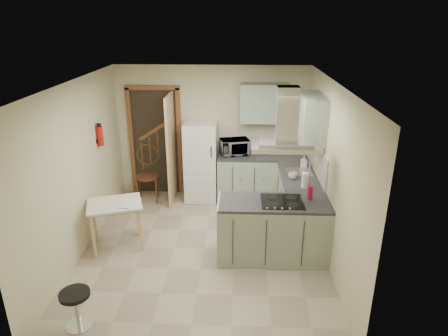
{
  "coord_description": "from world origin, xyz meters",
  "views": [
    {
      "loc": [
        0.52,
        -5.23,
        3.33
      ],
      "look_at": [
        0.29,
        0.45,
        1.15
      ],
      "focal_mm": 32.0,
      "sensor_mm": 36.0,
      "label": 1
    }
  ],
  "objects_px": {
    "fridge": "(201,162)",
    "microwave": "(235,147)",
    "peninsula": "(273,230)",
    "extractor_hood": "(285,146)",
    "bentwood_chair": "(147,177)",
    "stool": "(77,309)",
    "drop_leaf_table": "(117,225)"
  },
  "relations": [
    {
      "from": "fridge",
      "to": "microwave",
      "type": "bearing_deg",
      "value": 3.01
    },
    {
      "from": "fridge",
      "to": "peninsula",
      "type": "distance_m",
      "value": 2.35
    },
    {
      "from": "peninsula",
      "to": "extractor_hood",
      "type": "height_order",
      "value": "extractor_hood"
    },
    {
      "from": "microwave",
      "to": "fridge",
      "type": "bearing_deg",
      "value": 168.73
    },
    {
      "from": "extractor_hood",
      "to": "drop_leaf_table",
      "type": "height_order",
      "value": "extractor_hood"
    },
    {
      "from": "peninsula",
      "to": "microwave",
      "type": "height_order",
      "value": "microwave"
    },
    {
      "from": "fridge",
      "to": "peninsula",
      "type": "height_order",
      "value": "fridge"
    },
    {
      "from": "fridge",
      "to": "bentwood_chair",
      "type": "bearing_deg",
      "value": -172.39
    },
    {
      "from": "peninsula",
      "to": "drop_leaf_table",
      "type": "height_order",
      "value": "peninsula"
    },
    {
      "from": "extractor_hood",
      "to": "stool",
      "type": "distance_m",
      "value": 3.2
    },
    {
      "from": "fridge",
      "to": "microwave",
      "type": "height_order",
      "value": "fridge"
    },
    {
      "from": "fridge",
      "to": "microwave",
      "type": "xyz_separation_m",
      "value": [
        0.63,
        0.03,
        0.29
      ]
    },
    {
      "from": "fridge",
      "to": "stool",
      "type": "bearing_deg",
      "value": -107.47
    },
    {
      "from": "fridge",
      "to": "bentwood_chair",
      "type": "relative_size",
      "value": 1.54
    },
    {
      "from": "peninsula",
      "to": "microwave",
      "type": "relative_size",
      "value": 2.99
    },
    {
      "from": "peninsula",
      "to": "bentwood_chair",
      "type": "relative_size",
      "value": 1.59
    },
    {
      "from": "drop_leaf_table",
      "to": "stool",
      "type": "relative_size",
      "value": 1.71
    },
    {
      "from": "microwave",
      "to": "bentwood_chair",
      "type": "bearing_deg",
      "value": 171.57
    },
    {
      "from": "fridge",
      "to": "peninsula",
      "type": "bearing_deg",
      "value": -58.26
    },
    {
      "from": "peninsula",
      "to": "drop_leaf_table",
      "type": "bearing_deg",
      "value": 175.13
    },
    {
      "from": "fridge",
      "to": "extractor_hood",
      "type": "distance_m",
      "value": 2.57
    },
    {
      "from": "bentwood_chair",
      "to": "fridge",
      "type": "bearing_deg",
      "value": 1.29
    },
    {
      "from": "drop_leaf_table",
      "to": "bentwood_chair",
      "type": "bearing_deg",
      "value": 67.9
    },
    {
      "from": "fridge",
      "to": "bentwood_chair",
      "type": "height_order",
      "value": "fridge"
    },
    {
      "from": "fridge",
      "to": "bentwood_chair",
      "type": "xyz_separation_m",
      "value": [
        -1.01,
        -0.14,
        -0.26
      ]
    },
    {
      "from": "peninsula",
      "to": "extractor_hood",
      "type": "relative_size",
      "value": 1.72
    },
    {
      "from": "fridge",
      "to": "microwave",
      "type": "relative_size",
      "value": 2.89
    },
    {
      "from": "drop_leaf_table",
      "to": "stool",
      "type": "xyz_separation_m",
      "value": [
        0.03,
        -1.68,
        -0.14
      ]
    },
    {
      "from": "peninsula",
      "to": "extractor_hood",
      "type": "xyz_separation_m",
      "value": [
        0.1,
        0.0,
        1.27
      ]
    },
    {
      "from": "fridge",
      "to": "drop_leaf_table",
      "type": "relative_size",
      "value": 1.92
    },
    {
      "from": "extractor_hood",
      "to": "bentwood_chair",
      "type": "xyz_separation_m",
      "value": [
        -2.34,
        1.84,
        -1.23
      ]
    },
    {
      "from": "microwave",
      "to": "extractor_hood",
      "type": "bearing_deg",
      "value": -85.23
    }
  ]
}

